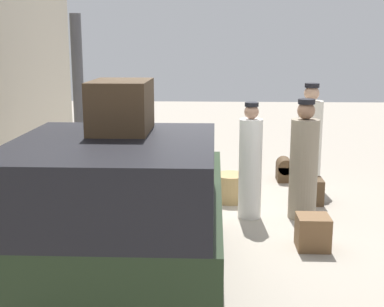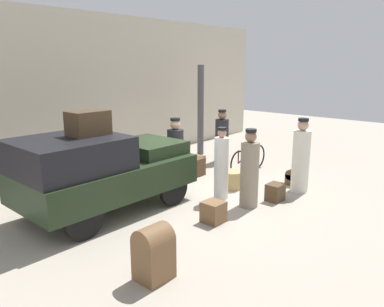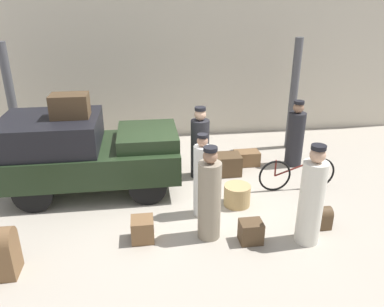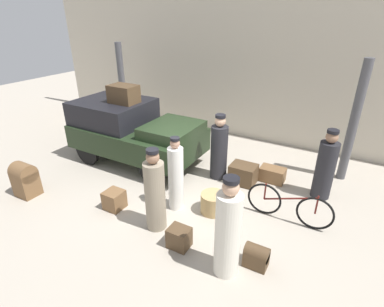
% 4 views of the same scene
% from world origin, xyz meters
% --- Properties ---
extents(ground_plane, '(30.00, 30.00, 0.00)m').
position_xyz_m(ground_plane, '(0.00, 0.00, 0.00)').
color(ground_plane, '#A89E8E').
extents(station_building_facade, '(16.00, 0.15, 4.50)m').
position_xyz_m(station_building_facade, '(0.00, 4.08, 2.25)').
color(station_building_facade, beige).
rests_on(station_building_facade, ground).
extents(canopy_pillar_left, '(0.22, 0.22, 3.01)m').
position_xyz_m(canopy_pillar_left, '(-3.95, 2.58, 1.51)').
color(canopy_pillar_left, '#4C4C51').
rests_on(canopy_pillar_left, ground).
extents(canopy_pillar_right, '(0.22, 0.22, 3.01)m').
position_xyz_m(canopy_pillar_right, '(3.30, 2.58, 1.51)').
color(canopy_pillar_right, '#4C4C51').
rests_on(canopy_pillar_right, ground).
extents(truck, '(3.62, 1.89, 1.68)m').
position_xyz_m(truck, '(-2.03, 0.75, 0.93)').
color(truck, black).
rests_on(truck, ground).
extents(bicycle, '(1.74, 0.04, 0.77)m').
position_xyz_m(bicycle, '(2.52, 0.10, 0.37)').
color(bicycle, black).
rests_on(bicycle, ground).
extents(wicker_basket, '(0.54, 0.54, 0.44)m').
position_xyz_m(wicker_basket, '(1.05, -0.38, 0.22)').
color(wicker_basket, tan).
rests_on(wicker_basket, ground).
extents(porter_with_bicycle, '(0.41, 0.41, 1.80)m').
position_xyz_m(porter_with_bicycle, '(1.96, -1.75, 0.82)').
color(porter_with_bicycle, silver).
rests_on(porter_with_bicycle, ground).
extents(porter_standing_middle, '(0.40, 0.40, 1.72)m').
position_xyz_m(porter_standing_middle, '(0.29, -1.38, 0.78)').
color(porter_standing_middle, gray).
rests_on(porter_standing_middle, ground).
extents(porter_carrying_trunk, '(0.43, 0.43, 1.70)m').
position_xyz_m(porter_carrying_trunk, '(0.50, 1.05, 0.77)').
color(porter_carrying_trunk, '#232328').
rests_on(porter_carrying_trunk, ground).
extents(conductor_in_dark_uniform, '(0.42, 0.42, 1.66)m').
position_xyz_m(conductor_in_dark_uniform, '(2.96, 1.41, 0.75)').
color(conductor_in_dark_uniform, '#232328').
rests_on(conductor_in_dark_uniform, ground).
extents(porter_lifting_near_truck, '(0.33, 0.33, 1.67)m').
position_xyz_m(porter_lifting_near_truck, '(0.28, -0.63, 0.77)').
color(porter_lifting_near_truck, white).
rests_on(porter_lifting_near_truck, ground).
extents(trunk_large_brown, '(0.39, 0.39, 0.42)m').
position_xyz_m(trunk_large_brown, '(-0.88, -1.33, 0.21)').
color(trunk_large_brown, brown).
rests_on(trunk_large_brown, ground).
extents(trunk_barrel_dark, '(0.40, 0.27, 0.42)m').
position_xyz_m(trunk_barrel_dark, '(2.36, -1.39, 0.21)').
color(trunk_barrel_dark, '#4C3823').
rests_on(trunk_barrel_dark, ground).
extents(trunk_wicker_pale, '(0.62, 0.39, 0.36)m').
position_xyz_m(trunk_wicker_pale, '(1.79, 1.54, 0.18)').
color(trunk_wicker_pale, brown).
rests_on(trunk_wicker_pale, ground).
extents(suitcase_black_upright, '(0.63, 0.51, 0.49)m').
position_xyz_m(suitcase_black_upright, '(1.17, 1.08, 0.25)').
color(suitcase_black_upright, '#4C3823').
rests_on(suitcase_black_upright, ground).
extents(suitcase_small_leather, '(0.39, 0.33, 0.40)m').
position_xyz_m(suitcase_small_leather, '(0.98, -1.64, 0.20)').
color(suitcase_small_leather, '#4C3823').
rests_on(suitcase_small_leather, ground).
extents(trunk_on_truck_roof, '(0.75, 0.53, 0.48)m').
position_xyz_m(trunk_on_truck_roof, '(-2.24, 0.75, 1.91)').
color(trunk_on_truck_roof, '#4C3823').
rests_on(trunk_on_truck_roof, truck).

